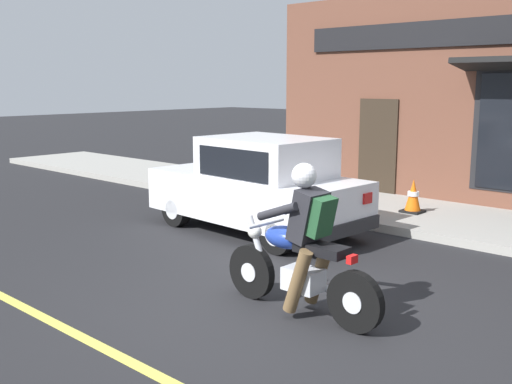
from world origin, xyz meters
The scene contains 6 objects.
ground_plane centered at (0.00, 0.00, 0.00)m, with size 80.00×80.00×0.00m, color black.
sidewalk_curb centered at (5.06, 3.00, 0.07)m, with size 2.60×22.00×0.14m, color #9E9B93.
motorcycle_with_rider centered at (0.10, -0.25, 0.68)m, with size 0.56×2.02×1.62m.
car_hatchback centered at (2.45, 2.49, 0.77)m, with size 1.85×3.86×1.57m.
traffic_cone centered at (4.96, 1.02, 0.43)m, with size 0.36×0.36×0.60m.
trash_bin centered at (4.52, 4.28, 0.64)m, with size 0.56×0.56×0.98m.
Camera 1 is at (-4.69, -3.95, 2.41)m, focal length 42.00 mm.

